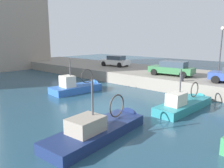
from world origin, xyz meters
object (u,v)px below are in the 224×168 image
fishing_boat_navy (103,132)px  fishing_boat_blue (79,90)px  parked_car_green (172,68)px  parked_car_white (115,61)px  quay_streetlamp (221,43)px  fishing_boat_teal (186,107)px  mooring_bollard_mid (182,78)px

fishing_boat_navy → fishing_boat_blue: size_ratio=1.22×
parked_car_green → parked_car_white: parked_car_green is taller
fishing_boat_navy → parked_car_white: fishing_boat_navy is taller
parked_car_green → quay_streetlamp: 5.47m
fishing_boat_teal → parked_car_white: size_ratio=1.59×
fishing_boat_blue → mooring_bollard_mid: 9.38m
fishing_boat_navy → fishing_boat_teal: fishing_boat_navy is taller
parked_car_white → quay_streetlamp: bearing=-83.4°
fishing_boat_teal → fishing_boat_navy: bearing=169.2°
fishing_boat_navy → parked_car_green: size_ratio=1.50×
fishing_boat_blue → quay_streetlamp: bearing=-39.7°
fishing_boat_blue → parked_car_white: bearing=21.4°
parked_car_white → fishing_boat_blue: bearing=-158.6°
parked_car_green → fishing_boat_navy: bearing=-167.8°
fishing_boat_navy → parked_car_white: bearing=39.0°
fishing_boat_teal → parked_car_green: 7.38m
fishing_boat_teal → quay_streetlamp: 10.26m
fishing_boat_blue → parked_car_green: 9.45m
parked_car_white → mooring_bollard_mid: bearing=-110.2°
mooring_bollard_mid → quay_streetlamp: quay_streetlamp is taller
parked_car_green → quay_streetlamp: bearing=-44.9°
fishing_boat_teal → parked_car_white: bearing=59.8°
mooring_bollard_mid → quay_streetlamp: (5.65, -1.32, 2.98)m
fishing_boat_teal → quay_streetlamp: (9.26, 0.72, 4.35)m
mooring_bollard_mid → fishing_boat_blue: bearing=124.0°
parked_car_green → mooring_bollard_mid: bearing=-136.3°
quay_streetlamp → parked_car_green: bearing=135.1°
parked_car_white → mooring_bollard_mid: (-4.19, -11.38, -0.45)m
fishing_boat_navy → parked_car_green: fishing_boat_navy is taller
fishing_boat_navy → quay_streetlamp: (16.36, -0.64, 4.34)m
fishing_boat_navy → fishing_boat_teal: 7.22m
mooring_bollard_mid → quay_streetlamp: 6.52m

